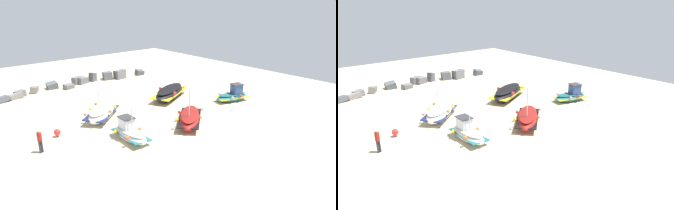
# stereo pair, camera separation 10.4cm
# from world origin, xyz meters

# --- Properties ---
(ground_plane) EXTENTS (50.76, 50.76, 0.00)m
(ground_plane) POSITION_xyz_m (0.00, 0.00, 0.00)
(ground_plane) COLOR beige
(fishing_boat_0) EXTENTS (5.80, 4.17, 1.23)m
(fishing_boat_0) POSITION_xyz_m (6.28, -1.77, 0.62)
(fishing_boat_0) COLOR black
(fishing_boat_0) RESTS_ON ground_plane
(fishing_boat_1) EXTENTS (4.60, 4.33, 3.43)m
(fishing_boat_1) POSITION_xyz_m (3.17, -7.95, 0.55)
(fishing_boat_1) COLOR maroon
(fishing_boat_1) RESTS_ON ground_plane
(fishing_boat_2) EXTENTS (4.48, 4.24, 4.25)m
(fishing_boat_2) POSITION_xyz_m (-1.84, -2.13, 0.56)
(fishing_boat_2) COLOR white
(fishing_boat_2) RESTS_ON ground_plane
(fishing_boat_3) EXTENTS (3.76, 2.29, 1.78)m
(fishing_boat_3) POSITION_xyz_m (10.63, -6.58, 0.57)
(fishing_boat_3) COLOR #1E6670
(fishing_boat_3) RESTS_ON ground_plane
(fishing_boat_4) EXTENTS (1.86, 3.63, 2.70)m
(fishing_boat_4) POSITION_xyz_m (-2.22, -7.17, 0.55)
(fishing_boat_4) COLOR white
(fishing_boat_4) RESTS_ON ground_plane
(person_walking) EXTENTS (0.32, 0.32, 1.71)m
(person_walking) POSITION_xyz_m (-7.93, -4.89, 0.99)
(person_walking) COLOR #2D2D38
(person_walking) RESTS_ON ground_plane
(breakwater_rocks) EXTENTS (20.35, 2.70, 1.27)m
(breakwater_rocks) POSITION_xyz_m (0.43, 9.16, 0.41)
(breakwater_rocks) COLOR slate
(breakwater_rocks) RESTS_ON ground_plane
(mooring_buoy_0) EXTENTS (0.50, 0.50, 0.63)m
(mooring_buoy_0) POSITION_xyz_m (-6.18, -3.19, 0.38)
(mooring_buoy_0) COLOR #3F3F42
(mooring_buoy_0) RESTS_ON ground_plane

